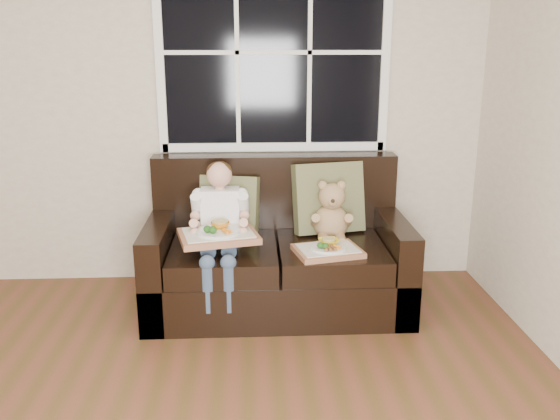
{
  "coord_description": "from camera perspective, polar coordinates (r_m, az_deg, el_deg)",
  "views": [
    {
      "loc": [
        0.58,
        -1.74,
        1.72
      ],
      "look_at": [
        0.76,
        1.85,
        0.7
      ],
      "focal_mm": 38.0,
      "sensor_mm": 36.0,
      "label": 1
    }
  ],
  "objects": [
    {
      "name": "loveseat",
      "position": [
        4.02,
        -0.31,
        -4.7
      ],
      "size": [
        1.7,
        0.92,
        0.96
      ],
      "color": "black",
      "rests_on": "ground"
    },
    {
      "name": "child",
      "position": [
        3.8,
        -5.82,
        -0.81
      ],
      "size": [
        0.36,
        0.59,
        0.82
      ],
      "color": "white",
      "rests_on": "loveseat"
    },
    {
      "name": "teddy_bear",
      "position": [
        3.94,
        4.97,
        -0.49
      ],
      "size": [
        0.25,
        0.31,
        0.41
      ],
      "rotation": [
        0.0,
        0.0,
        -0.06
      ],
      "color": "tan",
      "rests_on": "loveseat"
    },
    {
      "name": "pillow_left",
      "position": [
        4.06,
        -4.92,
        0.49
      ],
      "size": [
        0.43,
        0.27,
        0.41
      ],
      "rotation": [
        -0.21,
        0.0,
        -0.23
      ],
      "color": "olive",
      "rests_on": "loveseat"
    },
    {
      "name": "pillow_right",
      "position": [
        4.08,
        4.67,
        1.18
      ],
      "size": [
        0.51,
        0.31,
        0.49
      ],
      "rotation": [
        -0.21,
        0.0,
        0.21
      ],
      "color": "olive",
      "rests_on": "loveseat"
    },
    {
      "name": "room_walls",
      "position": [
        1.84,
        -21.66,
        10.76
      ],
      "size": [
        4.52,
        5.02,
        2.71
      ],
      "color": "beige",
      "rests_on": "ground"
    },
    {
      "name": "window_back",
      "position": [
        4.22,
        -0.63,
        14.93
      ],
      "size": [
        1.62,
        0.04,
        1.37
      ],
      "color": "black",
      "rests_on": "room_walls"
    },
    {
      "name": "tray_left",
      "position": [
        3.67,
        -5.96,
        -2.34
      ],
      "size": [
        0.54,
        0.46,
        0.11
      ],
      "rotation": [
        0.0,
        0.0,
        0.23
      ],
      "color": "#A56A4A",
      "rests_on": "child"
    },
    {
      "name": "tray_right",
      "position": [
        3.7,
        4.62,
        -3.79
      ],
      "size": [
        0.45,
        0.38,
        0.09
      ],
      "rotation": [
        0.0,
        0.0,
        0.22
      ],
      "color": "#A56A4A",
      "rests_on": "loveseat"
    }
  ]
}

